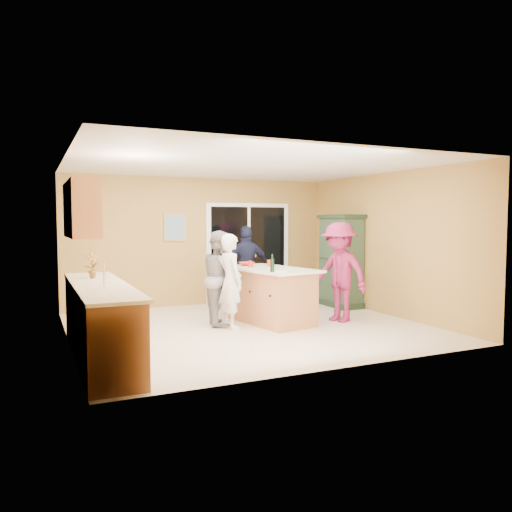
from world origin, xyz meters
name	(u,v)px	position (x,y,z in m)	size (l,w,h in m)	color
floor	(250,327)	(0.00, 0.00, 0.00)	(5.50, 5.50, 0.00)	#EFE7CE
ceiling	(250,165)	(0.00, 0.00, 2.60)	(5.50, 5.00, 0.10)	silver
wall_back	(201,242)	(0.00, 2.50, 1.30)	(5.50, 0.10, 2.60)	#E1BD5C
wall_front	(338,258)	(0.00, -2.50, 1.30)	(5.50, 0.10, 2.60)	#E1BD5C
wall_left	(67,252)	(-2.75, 0.00, 1.30)	(0.10, 5.00, 2.60)	#E1BD5C
wall_right	(387,244)	(2.75, 0.00, 1.30)	(0.10, 5.00, 2.60)	#E1BD5C
left_cabinet_run	(101,324)	(-2.45, -1.05, 0.46)	(0.65, 3.05, 1.24)	#C3764B
upper_cabinets	(81,210)	(-2.58, -0.20, 1.88)	(0.35, 1.60, 0.75)	#C3764B
sliding_door	(248,252)	(1.05, 2.46, 1.05)	(1.90, 0.07, 2.10)	white
framed_picture	(175,227)	(-0.55, 2.48, 1.60)	(0.46, 0.04, 0.56)	tan
kitchen_island	(270,297)	(0.48, 0.25, 0.43)	(1.27, 1.91, 0.93)	#C3764B
green_hutch	(341,262)	(2.49, 1.11, 0.90)	(0.53, 1.01, 1.85)	#1D3020
woman_white	(231,281)	(-0.30, 0.10, 0.76)	(0.55, 0.36, 1.52)	white
woman_grey	(221,278)	(-0.34, 0.43, 0.78)	(0.76, 0.59, 1.56)	gray
woman_navy	(247,268)	(0.63, 1.56, 0.81)	(0.96, 0.40, 1.63)	#161931
woman_magenta	(340,272)	(1.60, -0.17, 0.85)	(1.10, 0.63, 1.70)	#8A1E4E
serving_bowl	(247,264)	(0.30, 0.82, 0.96)	(0.26, 0.26, 0.06)	red
tulip_vase	(92,265)	(-2.45, -0.20, 1.12)	(0.19, 0.13, 0.36)	red
tumbler_near	(269,263)	(0.59, 0.50, 0.99)	(0.08, 0.08, 0.12)	red
tumbler_far	(250,264)	(0.22, 0.50, 0.98)	(0.08, 0.08, 0.11)	red
wine_bottle	(272,265)	(0.23, -0.34, 1.04)	(0.06, 0.06, 0.28)	black
white_plate	(280,271)	(0.38, -0.32, 0.93)	(0.20, 0.20, 0.01)	white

